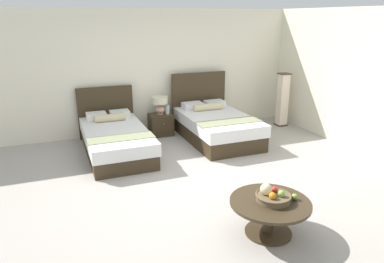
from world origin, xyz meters
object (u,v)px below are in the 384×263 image
at_px(vase, 167,110).
at_px(floor_lamp_corner, 283,100).
at_px(fruit_bowl, 272,196).
at_px(bed_near_window, 115,138).
at_px(bed_near_corner, 216,125).
at_px(nightstand, 161,125).
at_px(loose_apple, 295,197).
at_px(coffee_table, 270,210).
at_px(table_lamp, 160,103).

distance_m(vase, floor_lamp_corner, 2.76).
relative_size(fruit_bowl, floor_lamp_corner, 0.33).
relative_size(bed_near_window, vase, 11.26).
height_order(bed_near_window, vase, bed_near_window).
height_order(bed_near_window, bed_near_corner, bed_near_corner).
xyz_separation_m(bed_near_corner, nightstand, (-0.99, 0.71, -0.08)).
distance_m(nightstand, loose_apple, 4.20).
xyz_separation_m(nightstand, floor_lamp_corner, (2.89, -0.33, 0.39)).
bearing_deg(vase, coffee_table, -90.30).
bearing_deg(loose_apple, nightstand, 95.60).
bearing_deg(bed_near_window, floor_lamp_corner, 5.49).
distance_m(bed_near_window, vase, 1.45).
relative_size(bed_near_corner, fruit_bowl, 4.99).
bearing_deg(floor_lamp_corner, vase, 174.00).
bearing_deg(bed_near_corner, vase, 141.45).
bearing_deg(loose_apple, bed_near_corner, 80.47).
height_order(bed_near_corner, nightstand, bed_near_corner).
relative_size(bed_near_corner, loose_apple, 27.51).
xyz_separation_m(coffee_table, loose_apple, (0.28, -0.07, 0.15)).
xyz_separation_m(nightstand, table_lamp, (-0.00, 0.02, 0.47)).
xyz_separation_m(table_lamp, floor_lamp_corner, (2.89, -0.35, -0.09)).
bearing_deg(coffee_table, table_lamp, 91.73).
relative_size(bed_near_corner, table_lamp, 5.45).
bearing_deg(bed_near_window, fruit_bowl, -69.61).
bearing_deg(coffee_table, fruit_bowl, 3.55).
bearing_deg(bed_near_corner, floor_lamp_corner, 11.45).
distance_m(bed_near_corner, nightstand, 1.22).
relative_size(table_lamp, loose_apple, 5.05).
relative_size(vase, floor_lamp_corner, 0.16).
xyz_separation_m(bed_near_window, vase, (1.26, 0.67, 0.29)).
distance_m(bed_near_window, floor_lamp_corner, 4.03).
bearing_deg(table_lamp, bed_near_window, -146.57).
distance_m(nightstand, floor_lamp_corner, 2.93).
distance_m(table_lamp, fruit_bowl, 4.13).
xyz_separation_m(bed_near_window, table_lamp, (1.11, 0.73, 0.43)).
bearing_deg(bed_near_window, loose_apple, -66.31).
bearing_deg(loose_apple, bed_near_window, 113.69).
relative_size(bed_near_window, coffee_table, 2.35).
bearing_deg(vase, bed_near_window, -151.83).
distance_m(bed_near_window, loose_apple, 3.78).
bearing_deg(table_lamp, fruit_bowl, -87.92).
relative_size(bed_near_corner, vase, 10.48).
bearing_deg(bed_near_window, bed_near_corner, -0.00).
height_order(bed_near_corner, coffee_table, bed_near_corner).
bearing_deg(coffee_table, bed_near_corner, 75.67).
relative_size(table_lamp, floor_lamp_corner, 0.31).
relative_size(bed_near_window, floor_lamp_corner, 1.79).
height_order(bed_near_corner, floor_lamp_corner, bed_near_corner).
bearing_deg(nightstand, table_lamp, 90.00).
bearing_deg(loose_apple, table_lamp, 95.57).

